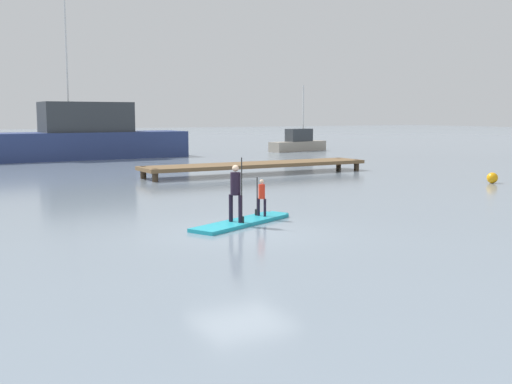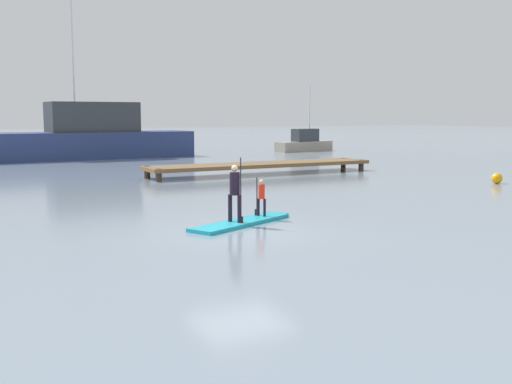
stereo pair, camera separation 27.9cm
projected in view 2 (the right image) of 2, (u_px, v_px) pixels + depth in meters
ground_plane at (240, 231)px, 16.14m from camera, size 240.00×240.00×0.00m
paddleboard_near at (242, 222)px, 17.20m from camera, size 3.67×2.26×0.10m
paddler_adult at (235, 189)px, 16.81m from camera, size 0.37×0.46×1.78m
paddler_child_solo at (261, 196)px, 17.85m from camera, size 0.25×0.36×1.13m
fishing_boat_white_large at (87, 138)px, 42.46m from camera, size 14.87×4.01×10.88m
motor_boat_small_navy at (305, 143)px, 51.31m from camera, size 5.78×2.49×5.40m
floating_dock at (261, 165)px, 31.44m from camera, size 12.10×2.21×0.57m
mooring_buoy_mid at (497, 178)px, 27.17m from camera, size 0.48×0.48×0.48m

